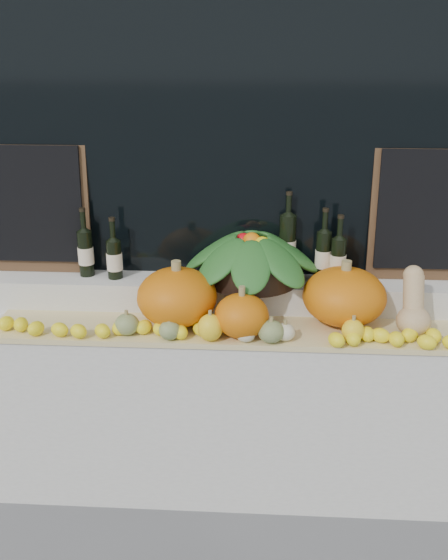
# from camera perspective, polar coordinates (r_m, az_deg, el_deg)

# --- Properties ---
(storefront_facade) EXTENTS (7.00, 0.94, 4.50)m
(storefront_facade) POSITION_cam_1_polar(r_m,az_deg,el_deg) (3.38, 0.88, 23.26)
(storefront_facade) COLOR beige
(storefront_facade) RESTS_ON ground
(display_sill) EXTENTS (2.30, 0.55, 0.88)m
(display_sill) POSITION_cam_1_polar(r_m,az_deg,el_deg) (3.15, 0.08, -11.12)
(display_sill) COLOR silver
(display_sill) RESTS_ON ground
(rear_tier) EXTENTS (2.30, 0.25, 0.16)m
(rear_tier) POSITION_cam_1_polar(r_m,az_deg,el_deg) (3.04, 0.26, -1.29)
(rear_tier) COLOR silver
(rear_tier) RESTS_ON display_sill
(straw_bedding) EXTENTS (2.10, 0.32, 0.02)m
(straw_bedding) POSITION_cam_1_polar(r_m,az_deg,el_deg) (2.82, -0.06, -4.68)
(straw_bedding) COLOR tan
(straw_bedding) RESTS_ON display_sill
(pumpkin_left) EXTENTS (0.37, 0.37, 0.26)m
(pumpkin_left) POSITION_cam_1_polar(r_m,az_deg,el_deg) (2.82, -4.31, -1.55)
(pumpkin_left) COLOR orange
(pumpkin_left) RESTS_ON straw_bedding
(pumpkin_right) EXTENTS (0.46, 0.46, 0.26)m
(pumpkin_right) POSITION_cam_1_polar(r_m,az_deg,el_deg) (2.87, 10.94, -1.47)
(pumpkin_right) COLOR orange
(pumpkin_right) RESTS_ON straw_bedding
(pumpkin_center) EXTENTS (0.24, 0.24, 0.19)m
(pumpkin_center) POSITION_cam_1_polar(r_m,az_deg,el_deg) (2.71, 1.63, -3.27)
(pumpkin_center) COLOR orange
(pumpkin_center) RESTS_ON straw_bedding
(butternut_squash) EXTENTS (0.15, 0.21, 0.29)m
(butternut_squash) POSITION_cam_1_polar(r_m,az_deg,el_deg) (2.85, 16.93, -2.41)
(butternut_squash) COLOR tan
(butternut_squash) RESTS_ON straw_bedding
(decorative_gourds) EXTENTS (1.08, 0.15, 0.14)m
(decorative_gourds) POSITION_cam_1_polar(r_m,az_deg,el_deg) (2.69, 0.79, -4.53)
(decorative_gourds) COLOR #32591A
(decorative_gourds) RESTS_ON straw_bedding
(lemon_heap) EXTENTS (2.20, 0.16, 0.06)m
(lemon_heap) POSITION_cam_1_polar(r_m,az_deg,el_deg) (2.70, -0.20, -4.85)
(lemon_heap) COLOR yellow
(lemon_heap) RESTS_ON straw_bedding
(produce_bowl) EXTENTS (0.68, 0.68, 0.25)m
(produce_bowl) POSITION_cam_1_polar(r_m,az_deg,el_deg) (2.95, 2.54, 2.15)
(produce_bowl) COLOR black
(produce_bowl) RESTS_ON rear_tier
(wine_bottle_far_left) EXTENTS (0.08, 0.08, 0.34)m
(wine_bottle_far_left) POSITION_cam_1_polar(r_m,az_deg,el_deg) (3.10, -12.53, 2.48)
(wine_bottle_far_left) COLOR black
(wine_bottle_far_left) RESTS_ON rear_tier
(wine_bottle_near_left) EXTENTS (0.08, 0.08, 0.30)m
(wine_bottle_near_left) POSITION_cam_1_polar(r_m,az_deg,el_deg) (3.04, -9.99, 1.96)
(wine_bottle_near_left) COLOR black
(wine_bottle_near_left) RESTS_ON rear_tier
(wine_bottle_tall) EXTENTS (0.08, 0.08, 0.42)m
(wine_bottle_tall) POSITION_cam_1_polar(r_m,az_deg,el_deg) (3.00, 5.81, 3.14)
(wine_bottle_tall) COLOR black
(wine_bottle_tall) RESTS_ON rear_tier
(wine_bottle_near_right) EXTENTS (0.08, 0.08, 0.36)m
(wine_bottle_near_right) POSITION_cam_1_polar(r_m,az_deg,el_deg) (2.98, 9.05, 2.23)
(wine_bottle_near_right) COLOR black
(wine_bottle_near_right) RESTS_ON rear_tier
(wine_bottle_far_right) EXTENTS (0.08, 0.08, 0.33)m
(wine_bottle_far_right) POSITION_cam_1_polar(r_m,az_deg,el_deg) (2.97, 10.37, 1.81)
(wine_bottle_far_right) COLOR black
(wine_bottle_far_right) RESTS_ON rear_tier
(chalkboard_left) EXTENTS (0.50, 0.07, 0.62)m
(chalkboard_left) POSITION_cam_1_polar(r_m,az_deg,el_deg) (3.16, -16.68, 6.38)
(chalkboard_left) COLOR #4C331E
(chalkboard_left) RESTS_ON rear_tier
(chalkboard_right) EXTENTS (0.50, 0.07, 0.62)m
(chalkboard_right) POSITION_cam_1_polar(r_m,az_deg,el_deg) (3.07, 17.87, 5.82)
(chalkboard_right) COLOR #4C331E
(chalkboard_right) RESTS_ON rear_tier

